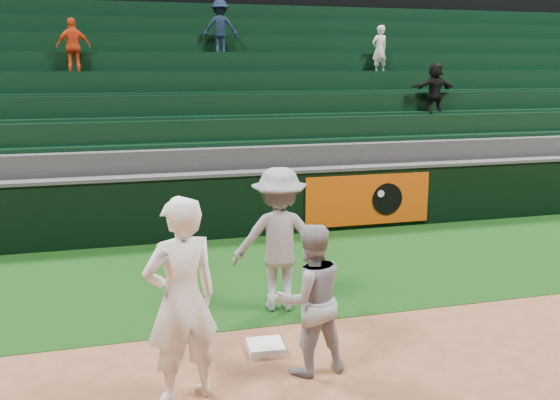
{
  "coord_description": "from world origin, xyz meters",
  "views": [
    {
      "loc": [
        -1.9,
        -6.14,
        3.17
      ],
      "look_at": [
        0.44,
        2.3,
        1.3
      ],
      "focal_mm": 40.0,
      "sensor_mm": 36.0,
      "label": 1
    }
  ],
  "objects_px": {
    "base_coach": "(279,239)",
    "baserunner": "(310,299)",
    "first_base": "(266,347)",
    "first_baseman": "(182,301)"
  },
  "relations": [
    {
      "from": "first_base",
      "to": "base_coach",
      "type": "relative_size",
      "value": 0.21
    },
    {
      "from": "base_coach",
      "to": "first_base",
      "type": "bearing_deg",
      "value": 77.96
    },
    {
      "from": "first_base",
      "to": "baserunner",
      "type": "bearing_deg",
      "value": -60.54
    },
    {
      "from": "first_baseman",
      "to": "base_coach",
      "type": "bearing_deg",
      "value": -143.13
    },
    {
      "from": "first_baseman",
      "to": "base_coach",
      "type": "relative_size",
      "value": 1.06
    },
    {
      "from": "base_coach",
      "to": "baserunner",
      "type": "bearing_deg",
      "value": 95.31
    },
    {
      "from": "first_base",
      "to": "first_baseman",
      "type": "distance_m",
      "value": 1.62
    },
    {
      "from": "first_base",
      "to": "base_coach",
      "type": "height_order",
      "value": "base_coach"
    },
    {
      "from": "first_base",
      "to": "baserunner",
      "type": "relative_size",
      "value": 0.25
    },
    {
      "from": "first_base",
      "to": "first_baseman",
      "type": "xyz_separation_m",
      "value": [
        -1.02,
        -0.81,
        0.97
      ]
    }
  ]
}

